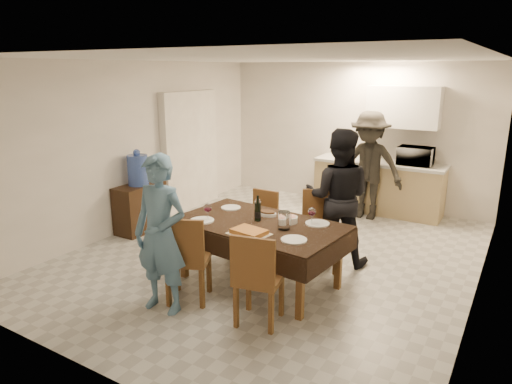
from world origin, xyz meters
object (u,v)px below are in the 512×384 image
savoury_tart (249,232)px  person_far (338,197)px  water_pitcher (284,220)px  dining_table (259,225)px  person_near (161,235)px  wine_bottle (258,208)px  person_kitchen (368,166)px  console (140,208)px  microwave (416,156)px  water_jug (138,170)px

savoury_tart → person_far: size_ratio=0.24×
water_pitcher → dining_table: bearing=171.9°
dining_table → person_near: person_near is taller
dining_table → person_near: 1.19m
dining_table → wine_bottle: (-0.05, 0.05, 0.19)m
savoury_tart → person_far: 1.50m
water_pitcher → person_near: 1.35m
person_kitchen → person_near: bearing=-101.6°
console → water_pitcher: water_pitcher is taller
console → person_far: bearing=8.3°
water_pitcher → microwave: microwave is taller
water_jug → person_far: bearing=8.3°
dining_table → microwave: size_ratio=3.66×
console → water_pitcher: size_ratio=3.94×
person_near → person_far: bearing=56.0°
wine_bottle → water_pitcher: bearing=-14.0°
console → wine_bottle: wine_bottle is taller
water_jug → person_near: 2.58m
wine_bottle → water_jug: bearing=167.5°
console → water_pitcher: 2.99m
water_pitcher → person_near: size_ratio=0.12×
console → person_kitchen: bearing=41.2°
microwave → person_kitchen: size_ratio=0.31×
savoury_tart → person_kitchen: bearing=86.7°
water_pitcher → wine_bottle: bearing=166.0°
savoury_tart → person_near: bearing=-134.1°
water_pitcher → console: bearing=167.2°
wine_bottle → microwave: (1.01, 3.47, 0.16)m
savoury_tart → person_near: size_ratio=0.25×
microwave → water_pitcher: bearing=80.4°
console → person_near: size_ratio=0.48×
dining_table → wine_bottle: wine_bottle is taller
dining_table → microwave: 3.67m
dining_table → console: size_ratio=2.53×
water_jug → microwave: (3.48, 2.92, 0.09)m
water_pitcher → person_kitchen: size_ratio=0.11×
wine_bottle → microwave: 3.62m
wine_bottle → water_pitcher: (0.40, -0.10, -0.05)m
wine_bottle → person_far: 1.17m
water_jug → water_pitcher: size_ratio=2.29×
console → person_kitchen: 3.79m
water_pitcher → microwave: bearing=80.4°
console → water_pitcher: bearing=-12.8°
water_jug → water_pitcher: bearing=-12.8°
person_near → person_kitchen: 4.21m
wine_bottle → person_near: size_ratio=0.18×
dining_table → water_pitcher: water_pitcher is taller
water_pitcher → person_far: bearing=79.7°
dining_table → person_kitchen: (0.30, 3.07, 0.19)m
wine_bottle → person_far: (0.60, 1.00, -0.02)m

